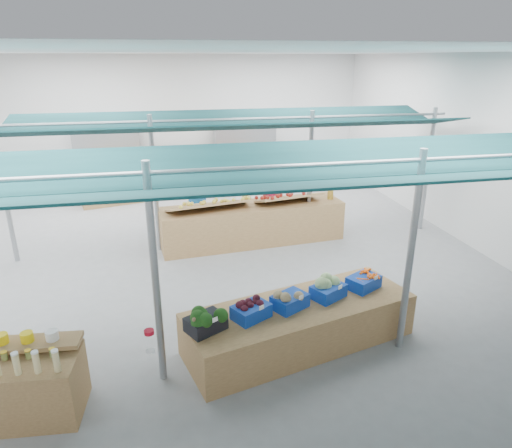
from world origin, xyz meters
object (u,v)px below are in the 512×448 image
object	(u,v)px
vendor_right	(267,193)
fruit_counter	(252,224)
bottle_shelf	(7,384)
vendor_left	(196,197)
veg_counter	(300,324)

from	to	relation	value
vendor_right	fruit_counter	bearing A→B (deg)	55.88
bottle_shelf	fruit_counter	distance (m)	6.23
fruit_counter	vendor_right	distance (m)	1.31
bottle_shelf	vendor_left	size ratio (longest dim) A/B	1.06
veg_counter	vendor_left	bearing A→B (deg)	87.19
vendor_right	bottle_shelf	bearing A→B (deg)	46.69
fruit_counter	vendor_right	xyz separation A→B (m)	(0.60, 1.10, 0.39)
bottle_shelf	vendor_right	bearing A→B (deg)	57.04
veg_counter	fruit_counter	distance (m)	4.13
veg_counter	vendor_right	world-z (taller)	vendor_right
fruit_counter	vendor_right	bearing A→B (deg)	55.88
veg_counter	fruit_counter	bearing A→B (deg)	73.90
bottle_shelf	veg_counter	world-z (taller)	bottle_shelf
bottle_shelf	fruit_counter	size ratio (longest dim) A/B	0.42
bottle_shelf	vendor_left	xyz separation A→B (m)	(2.77, 5.90, 0.42)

